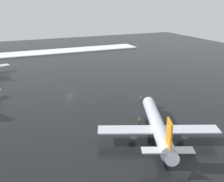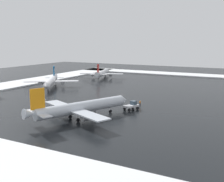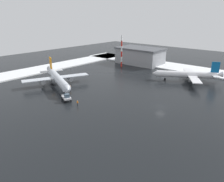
# 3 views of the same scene
# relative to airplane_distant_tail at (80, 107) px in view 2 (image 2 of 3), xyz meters

# --- Properties ---
(ground_plane) EXTENTS (240.00, 240.00, 0.00)m
(ground_plane) POSITION_rel_airplane_distant_tail_xyz_m (-39.48, -8.30, -2.99)
(ground_plane) COLOR black
(snow_bank_far) EXTENTS (152.00, 16.00, 0.54)m
(snow_bank_far) POSITION_rel_airplane_distant_tail_xyz_m (-39.48, -58.30, -2.72)
(snow_bank_far) COLOR white
(snow_bank_far) RESTS_ON ground_plane
(snow_bank_left) EXTENTS (14.00, 116.00, 0.54)m
(snow_bank_left) POSITION_rel_airplane_distant_tail_xyz_m (-106.48, -8.30, -2.72)
(snow_bank_left) COLOR white
(snow_bank_left) RESTS_ON ground_plane
(airplane_distant_tail) EXTENTS (28.94, 24.53, 9.03)m
(airplane_distant_tail) POSITION_rel_airplane_distant_tail_xyz_m (0.00, 0.00, 0.00)
(airplane_distant_tail) COLOR silver
(airplane_distant_tail) RESTS_ON ground_plane
(airplane_foreground_jet) EXTENTS (26.85, 22.63, 8.19)m
(airplane_foreground_jet) POSITION_rel_airplane_distant_tail_xyz_m (-72.14, -35.44, -0.28)
(airplane_foreground_jet) COLOR silver
(airplane_foreground_jet) RESTS_ON ground_plane
(airplane_parked_portside) EXTENTS (24.62, 21.12, 8.23)m
(airplane_parked_portside) POSITION_rel_airplane_distant_tail_xyz_m (-34.47, -38.60, -0.27)
(airplane_parked_portside) COLOR white
(airplane_parked_portside) RESTS_ON ground_plane
(pushback_tug) EXTENTS (5.09, 3.80, 2.50)m
(pushback_tug) POSITION_rel_airplane_distant_tail_xyz_m (-15.00, 7.48, -1.70)
(pushback_tug) COLOR silver
(pushback_tug) RESTS_ON ground_plane
(ground_crew_mid_apron) EXTENTS (0.36, 0.36, 1.71)m
(ground_crew_mid_apron) POSITION_rel_airplane_distant_tail_xyz_m (-7.30, -0.16, -2.01)
(ground_crew_mid_apron) COLOR black
(ground_crew_mid_apron) RESTS_ON ground_plane
(ground_crew_by_nose_gear) EXTENTS (0.36, 0.36, 1.71)m
(ground_crew_by_nose_gear) POSITION_rel_airplane_distant_tail_xyz_m (-20.57, 7.74, -2.01)
(ground_crew_by_nose_gear) COLOR black
(ground_crew_by_nose_gear) RESTS_ON ground_plane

